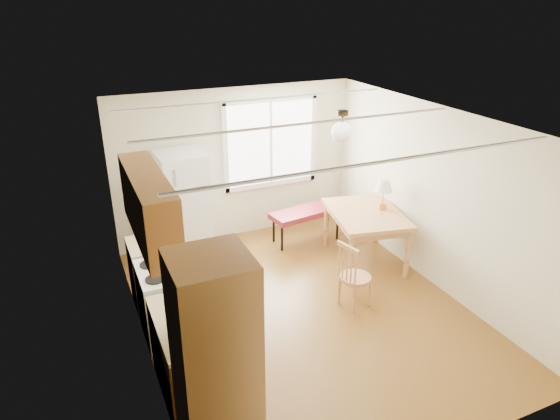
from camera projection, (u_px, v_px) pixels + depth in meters
room_shell at (305, 224)px, 6.05m from camera, size 4.60×5.60×2.62m
kitchen_run at (180, 314)px, 5.05m from camera, size 0.65×3.40×2.20m
window_unit at (271, 143)px, 8.23m from camera, size 1.64×0.05×1.51m
pendant_light at (342, 131)px, 6.25m from camera, size 0.26×0.26×0.40m
refrigerator at (184, 205)px, 7.62m from camera, size 0.72×0.74×1.68m
bench at (306, 213)px, 8.20m from camera, size 1.26×0.62×0.56m
dining_table at (366, 218)px, 7.46m from camera, size 1.25×1.51×0.83m
chair at (351, 273)px, 6.39m from camera, size 0.44×0.43×0.93m
table_lamp at (384, 188)px, 7.39m from camera, size 0.27×0.27×0.47m
coffee_maker at (192, 326)px, 4.53m from camera, size 0.24×0.29×0.39m
kettle at (178, 318)px, 4.71m from camera, size 0.13×0.13×0.25m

